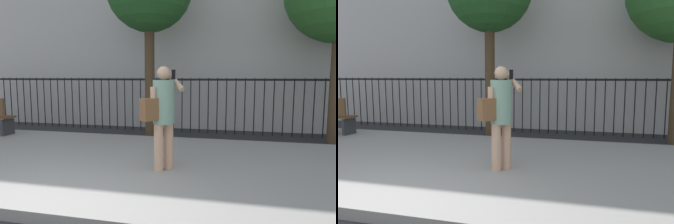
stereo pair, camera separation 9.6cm
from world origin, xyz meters
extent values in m
plane|color=#28282B|center=(0.00, 0.00, 0.00)|extent=(60.00, 60.00, 0.00)
cube|color=gray|center=(0.00, 2.20, 0.07)|extent=(28.00, 4.40, 0.15)
cube|color=black|center=(0.00, 5.90, 1.55)|extent=(12.00, 0.04, 0.06)
cylinder|color=black|center=(-5.74, 5.90, 0.80)|extent=(0.03, 0.03, 1.60)
cylinder|color=black|center=(-5.49, 5.90, 0.80)|extent=(0.03, 0.03, 1.60)
cylinder|color=black|center=(-5.23, 5.90, 0.80)|extent=(0.03, 0.03, 1.60)
cylinder|color=black|center=(-4.98, 5.90, 0.80)|extent=(0.03, 0.03, 1.60)
cylinder|color=black|center=(-4.72, 5.90, 0.80)|extent=(0.03, 0.03, 1.60)
cylinder|color=black|center=(-4.47, 5.90, 0.80)|extent=(0.03, 0.03, 1.60)
cylinder|color=black|center=(-4.21, 5.90, 0.80)|extent=(0.03, 0.03, 1.60)
cylinder|color=black|center=(-3.96, 5.90, 0.80)|extent=(0.03, 0.03, 1.60)
cylinder|color=black|center=(-3.70, 5.90, 0.80)|extent=(0.03, 0.03, 1.60)
cylinder|color=black|center=(-3.45, 5.90, 0.80)|extent=(0.03, 0.03, 1.60)
cylinder|color=black|center=(-3.19, 5.90, 0.80)|extent=(0.03, 0.03, 1.60)
cylinder|color=black|center=(-2.94, 5.90, 0.80)|extent=(0.03, 0.03, 1.60)
cylinder|color=black|center=(-2.68, 5.90, 0.80)|extent=(0.03, 0.03, 1.60)
cylinder|color=black|center=(-2.43, 5.90, 0.80)|extent=(0.03, 0.03, 1.60)
cylinder|color=black|center=(-2.17, 5.90, 0.80)|extent=(0.03, 0.03, 1.60)
cylinder|color=black|center=(-1.91, 5.90, 0.80)|extent=(0.03, 0.03, 1.60)
cylinder|color=black|center=(-1.66, 5.90, 0.80)|extent=(0.03, 0.03, 1.60)
cylinder|color=black|center=(-1.40, 5.90, 0.80)|extent=(0.03, 0.03, 1.60)
cylinder|color=black|center=(-1.15, 5.90, 0.80)|extent=(0.03, 0.03, 1.60)
cylinder|color=black|center=(-0.89, 5.90, 0.80)|extent=(0.03, 0.03, 1.60)
cylinder|color=black|center=(-0.64, 5.90, 0.80)|extent=(0.03, 0.03, 1.60)
cylinder|color=black|center=(-0.38, 5.90, 0.80)|extent=(0.03, 0.03, 1.60)
cylinder|color=black|center=(-0.13, 5.90, 0.80)|extent=(0.03, 0.03, 1.60)
cylinder|color=black|center=(0.13, 5.90, 0.80)|extent=(0.03, 0.03, 1.60)
cylinder|color=black|center=(0.38, 5.90, 0.80)|extent=(0.03, 0.03, 1.60)
cylinder|color=black|center=(0.64, 5.90, 0.80)|extent=(0.03, 0.03, 1.60)
cylinder|color=black|center=(0.89, 5.90, 0.80)|extent=(0.03, 0.03, 1.60)
cylinder|color=black|center=(1.15, 5.90, 0.80)|extent=(0.03, 0.03, 1.60)
cylinder|color=black|center=(1.40, 5.90, 0.80)|extent=(0.03, 0.03, 1.60)
cylinder|color=black|center=(1.66, 5.90, 0.80)|extent=(0.03, 0.03, 1.60)
cylinder|color=black|center=(1.91, 5.90, 0.80)|extent=(0.03, 0.03, 1.60)
cylinder|color=black|center=(2.17, 5.90, 0.80)|extent=(0.03, 0.03, 1.60)
cylinder|color=black|center=(2.43, 5.90, 0.80)|extent=(0.03, 0.03, 1.60)
cylinder|color=black|center=(2.68, 5.90, 0.80)|extent=(0.03, 0.03, 1.60)
cylinder|color=black|center=(2.94, 5.90, 0.80)|extent=(0.03, 0.03, 1.60)
cylinder|color=black|center=(3.19, 5.90, 0.80)|extent=(0.03, 0.03, 1.60)
cylinder|color=black|center=(3.45, 5.90, 0.80)|extent=(0.03, 0.03, 1.60)
cylinder|color=black|center=(3.70, 5.90, 0.80)|extent=(0.03, 0.03, 1.60)
cylinder|color=black|center=(3.96, 5.90, 0.80)|extent=(0.03, 0.03, 1.60)
cylinder|color=black|center=(4.21, 5.90, 0.80)|extent=(0.03, 0.03, 1.60)
cylinder|color=black|center=(4.47, 5.90, 0.80)|extent=(0.03, 0.03, 1.60)
cylinder|color=tan|center=(1.16, 1.90, 0.53)|extent=(0.15, 0.15, 0.75)
cylinder|color=tan|center=(1.04, 1.75, 0.53)|extent=(0.15, 0.15, 0.75)
cylinder|color=gray|center=(1.10, 1.83, 1.24)|extent=(0.48, 0.48, 0.69)
sphere|color=tan|center=(1.10, 1.83, 1.69)|extent=(0.21, 0.21, 0.21)
cylinder|color=tan|center=(1.23, 1.98, 1.59)|extent=(0.43, 0.37, 0.37)
cylinder|color=tan|center=(0.97, 1.67, 1.22)|extent=(0.09, 0.09, 0.52)
cube|color=black|center=(1.24, 1.90, 1.67)|extent=(0.05, 0.06, 0.15)
cube|color=brown|center=(0.93, 1.62, 1.14)|extent=(0.30, 0.32, 0.34)
cube|color=#333338|center=(-3.50, 3.70, 0.35)|extent=(0.08, 0.41, 0.40)
cylinder|color=#4C3823|center=(-0.08, 5.00, 1.65)|extent=(0.26, 0.26, 3.30)
camera|label=1|loc=(2.24, -2.73, 1.64)|focal=32.09mm
camera|label=2|loc=(2.33, -2.71, 1.64)|focal=32.09mm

